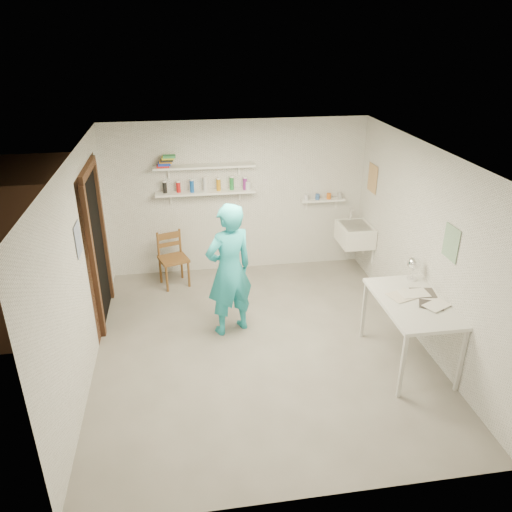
{
  "coord_description": "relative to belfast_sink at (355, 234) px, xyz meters",
  "views": [
    {
      "loc": [
        -0.86,
        -5.11,
        3.64
      ],
      "look_at": [
        0.0,
        0.4,
        1.05
      ],
      "focal_mm": 35.0,
      "sensor_mm": 36.0,
      "label": 1
    }
  ],
  "objects": [
    {
      "name": "floor",
      "position": [
        -1.75,
        -1.7,
        -0.71
      ],
      "size": [
        4.0,
        4.5,
        0.02
      ],
      "primitive_type": "cube",
      "color": "slate",
      "rests_on": "ground"
    },
    {
      "name": "ceiling",
      "position": [
        -1.75,
        -1.7,
        1.71
      ],
      "size": [
        4.0,
        4.5,
        0.02
      ],
      "primitive_type": "cube",
      "color": "silver",
      "rests_on": "wall_back"
    },
    {
      "name": "wall_back",
      "position": [
        -1.75,
        0.56,
        0.5
      ],
      "size": [
        4.0,
        0.02,
        2.4
      ],
      "primitive_type": "cube",
      "color": "silver",
      "rests_on": "ground"
    },
    {
      "name": "wall_front",
      "position": [
        -1.75,
        -3.96,
        0.5
      ],
      "size": [
        4.0,
        0.02,
        2.4
      ],
      "primitive_type": "cube",
      "color": "silver",
      "rests_on": "ground"
    },
    {
      "name": "wall_left",
      "position": [
        -3.76,
        -1.7,
        0.5
      ],
      "size": [
        0.02,
        4.5,
        2.4
      ],
      "primitive_type": "cube",
      "color": "silver",
      "rests_on": "ground"
    },
    {
      "name": "wall_right",
      "position": [
        0.26,
        -1.7,
        0.5
      ],
      "size": [
        0.02,
        4.5,
        2.4
      ],
      "primitive_type": "cube",
      "color": "silver",
      "rests_on": "ground"
    },
    {
      "name": "doorway_recess",
      "position": [
        -3.74,
        -0.65,
        0.3
      ],
      "size": [
        0.02,
        0.9,
        2.0
      ],
      "primitive_type": "cube",
      "color": "black",
      "rests_on": "wall_left"
    },
    {
      "name": "corridor_box",
      "position": [
        -4.45,
        -0.65,
        0.35
      ],
      "size": [
        1.4,
        1.5,
        2.1
      ],
      "primitive_type": "cube",
      "color": "brown",
      "rests_on": "ground"
    },
    {
      "name": "door_lintel",
      "position": [
        -3.72,
        -0.65,
        1.35
      ],
      "size": [
        0.06,
        1.05,
        0.1
      ],
      "primitive_type": "cube",
      "color": "brown",
      "rests_on": "wall_left"
    },
    {
      "name": "door_jamb_near",
      "position": [
        -3.72,
        -1.15,
        0.3
      ],
      "size": [
        0.06,
        0.1,
        2.0
      ],
      "primitive_type": "cube",
      "color": "brown",
      "rests_on": "ground"
    },
    {
      "name": "door_jamb_far",
      "position": [
        -3.72,
        -0.15,
        0.3
      ],
      "size": [
        0.06,
        0.1,
        2.0
      ],
      "primitive_type": "cube",
      "color": "brown",
      "rests_on": "ground"
    },
    {
      "name": "shelf_lower",
      "position": [
        -2.25,
        0.43,
        0.65
      ],
      "size": [
        1.5,
        0.22,
        0.03
      ],
      "primitive_type": "cube",
      "color": "white",
      "rests_on": "wall_back"
    },
    {
      "name": "shelf_upper",
      "position": [
        -2.25,
        0.43,
        1.05
      ],
      "size": [
        1.5,
        0.22,
        0.03
      ],
      "primitive_type": "cube",
      "color": "white",
      "rests_on": "wall_back"
    },
    {
      "name": "ledge_shelf",
      "position": [
        -0.4,
        0.47,
        0.42
      ],
      "size": [
        0.7,
        0.14,
        0.03
      ],
      "primitive_type": "cube",
      "color": "white",
      "rests_on": "wall_back"
    },
    {
      "name": "poster_left",
      "position": [
        -3.74,
        -1.65,
        0.85
      ],
      "size": [
        0.01,
        0.28,
        0.36
      ],
      "primitive_type": "cube",
      "color": "#334C7F",
      "rests_on": "wall_left"
    },
    {
      "name": "poster_right_a",
      "position": [
        0.24,
        0.1,
        0.85
      ],
      "size": [
        0.01,
        0.34,
        0.42
      ],
      "primitive_type": "cube",
      "color": "#995933",
      "rests_on": "wall_right"
    },
    {
      "name": "poster_right_b",
      "position": [
        0.24,
        -2.25,
        0.8
      ],
      "size": [
        0.01,
        0.3,
        0.38
      ],
      "primitive_type": "cube",
      "color": "#3F724C",
      "rests_on": "wall_right"
    },
    {
      "name": "belfast_sink",
      "position": [
        0.0,
        0.0,
        0.0
      ],
      "size": [
        0.48,
        0.6,
        0.3
      ],
      "primitive_type": "cube",
      "color": "white",
      "rests_on": "wall_right"
    },
    {
      "name": "man",
      "position": [
        -2.08,
        -1.29,
        0.17
      ],
      "size": [
        0.75,
        0.64,
        1.75
      ],
      "primitive_type": "imported",
      "rotation": [
        0.0,
        0.0,
        3.55
      ],
      "color": "#24AAB8",
      "rests_on": "ground"
    },
    {
      "name": "wall_clock",
      "position": [
        -2.0,
        -1.08,
        0.46
      ],
      "size": [
        0.3,
        0.16,
        0.31
      ],
      "primitive_type": "cylinder",
      "rotation": [
        1.57,
        0.0,
        0.41
      ],
      "color": "beige",
      "rests_on": "man"
    },
    {
      "name": "wooden_chair",
      "position": [
        -2.79,
        0.1,
        -0.27
      ],
      "size": [
        0.5,
        0.49,
        0.87
      ],
      "primitive_type": "cube",
      "rotation": [
        0.0,
        0.0,
        0.31
      ],
      "color": "brown",
      "rests_on": "ground"
    },
    {
      "name": "work_table",
      "position": [
        -0.11,
        -2.28,
        -0.29
      ],
      "size": [
        0.74,
        1.24,
        0.82
      ],
      "primitive_type": "cube",
      "color": "silver",
      "rests_on": "ground"
    },
    {
      "name": "desk_lamp",
      "position": [
        0.09,
        -1.78,
        0.34
      ],
      "size": [
        0.15,
        0.15,
        0.15
      ],
      "primitive_type": "sphere",
      "color": "white",
      "rests_on": "work_table"
    },
    {
      "name": "spray_cans",
      "position": [
        -2.25,
        0.43,
        0.75
      ],
      "size": [
        1.26,
        0.06,
        0.17
      ],
      "color": "black",
      "rests_on": "shelf_lower"
    },
    {
      "name": "book_stack",
      "position": [
        -2.8,
        0.43,
        1.15
      ],
      "size": [
        0.28,
        0.14,
        0.17
      ],
      "color": "red",
      "rests_on": "shelf_upper"
    },
    {
      "name": "ledge_pots",
      "position": [
        -0.4,
        0.47,
        0.48
      ],
      "size": [
        0.48,
        0.07,
        0.09
      ],
      "color": "silver",
      "rests_on": "ledge_shelf"
    },
    {
      "name": "papers",
      "position": [
        -0.11,
        -2.28,
        0.14
      ],
      "size": [
        0.3,
        0.22,
        0.02
      ],
      "color": "silver",
      "rests_on": "work_table"
    }
  ]
}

